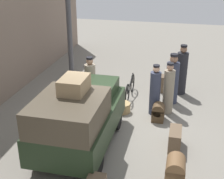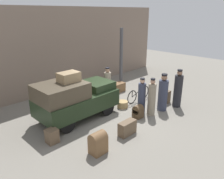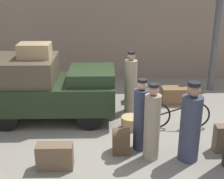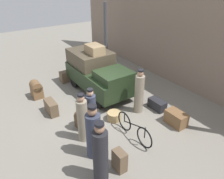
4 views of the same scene
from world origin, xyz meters
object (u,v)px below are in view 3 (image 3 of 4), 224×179
wicker_basket (131,122)px  porter_carrying_trunk (131,84)px  trunk_on_truck_roof (35,50)px  conductor_in_dark_uniform (152,125)px  porter_with_bicycle (190,126)px  trunk_wicker_pale (224,138)px  suitcase_tan_flat (55,156)px  suitcase_black_upright (138,95)px  trunk_umber_medium (174,95)px  suitcase_small_leather (121,140)px  porter_standing_middle (141,118)px  truck (46,86)px  bicycle (177,115)px

wicker_basket → porter_carrying_trunk: bearing=86.5°
wicker_basket → porter_carrying_trunk: (0.07, 1.06, 0.64)m
trunk_on_truck_roof → wicker_basket: bearing=-15.5°
wicker_basket → conductor_in_dark_uniform: (0.30, -1.38, 0.61)m
porter_with_bicycle → trunk_wicker_pale: (0.84, 0.29, -0.47)m
wicker_basket → trunk_wicker_pale: bearing=-31.0°
suitcase_tan_flat → trunk_on_truck_roof: bearing=107.7°
suitcase_black_upright → trunk_wicker_pale: 3.31m
porter_carrying_trunk → suitcase_black_upright: (0.29, 0.71, -0.60)m
porter_with_bicycle → trunk_umber_medium: bearing=83.4°
trunk_wicker_pale → suitcase_small_leather: trunk_wicker_pale is taller
porter_standing_middle → trunk_wicker_pale: (1.79, -0.17, -0.44)m
porter_with_bicycle → porter_standing_middle: 1.05m
wicker_basket → trunk_on_truck_roof: trunk_on_truck_roof is taller
porter_with_bicycle → suitcase_small_leather: 1.50m
conductor_in_dark_uniform → suitcase_black_upright: size_ratio=2.32×
suitcase_small_leather → trunk_wicker_pale: bearing=0.0°
wicker_basket → conductor_in_dark_uniform: bearing=-77.7°
truck → trunk_on_truck_roof: bearing=180.0°
porter_standing_middle → suitcase_black_upright: 2.82m
truck → trunk_wicker_pale: size_ratio=5.53×
bicycle → porter_standing_middle: porter_standing_middle is taller
porter_standing_middle → suitcase_black_upright: bearing=85.3°
porter_carrying_trunk → porter_with_bicycle: porter_carrying_trunk is taller
suitcase_tan_flat → suitcase_small_leather: bearing=22.8°
porter_standing_middle → trunk_wicker_pale: porter_standing_middle is taller
suitcase_black_upright → suitcase_tan_flat: suitcase_tan_flat is taller
porter_carrying_trunk → conductor_in_dark_uniform: 2.46m
truck → suitcase_tan_flat: (0.55, -2.38, -0.65)m
porter_with_bicycle → conductor_in_dark_uniform: (-0.77, 0.06, -0.01)m
trunk_umber_medium → porter_with_bicycle: bearing=-96.6°
wicker_basket → suitcase_small_leather: bearing=-105.3°
trunk_wicker_pale → trunk_on_truck_roof: (-4.32, 1.82, 1.55)m
wicker_basket → trunk_umber_medium: 2.15m
porter_with_bicycle → bicycle: bearing=87.3°
porter_carrying_trunk → trunk_on_truck_roof: trunk_on_truck_roof is taller
bicycle → conductor_in_dark_uniform: (-0.84, -1.35, 0.41)m
trunk_wicker_pale → porter_standing_middle: bearing=174.7°
conductor_in_dark_uniform → porter_standing_middle: 0.44m
porter_carrying_trunk → suitcase_tan_flat: (-1.71, -2.77, -0.53)m
porter_with_bicycle → porter_standing_middle: (-0.95, 0.46, -0.03)m
porter_standing_middle → suitcase_tan_flat: porter_standing_middle is taller
suitcase_tan_flat → trunk_on_truck_roof: 2.96m
trunk_wicker_pale → conductor_in_dark_uniform: bearing=-171.8°
conductor_in_dark_uniform → suitcase_small_leather: (-0.61, 0.23, -0.48)m
suitcase_tan_flat → wicker_basket: bearing=46.0°
trunk_umber_medium → trunk_on_truck_roof: size_ratio=0.94×
suitcase_black_upright → trunk_wicker_pale: bearing=-61.9°
porter_with_bicycle → porter_standing_middle: size_ratio=1.05×
trunk_umber_medium → bicycle: bearing=-99.9°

